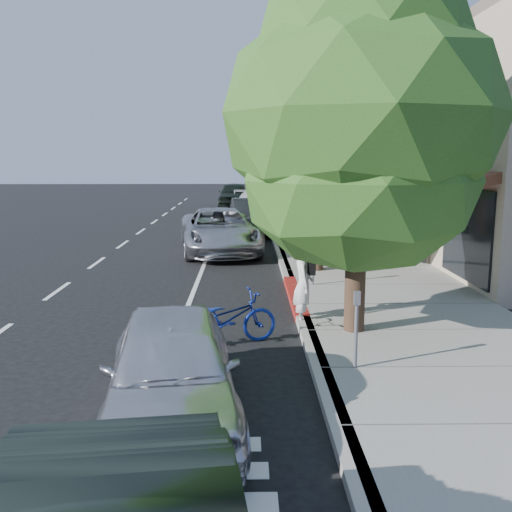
{
  "coord_description": "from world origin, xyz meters",
  "views": [
    {
      "loc": [
        -1.19,
        -12.73,
        3.52
      ],
      "look_at": [
        -0.99,
        -0.42,
        1.35
      ],
      "focal_mm": 40.0,
      "sensor_mm": 36.0,
      "label": 1
    }
  ],
  "objects_px": {
    "street_tree_3": "(289,138)",
    "pedestrian": "(302,215)",
    "street_tree_1": "(320,116)",
    "dark_sedan": "(251,216)",
    "street_tree_2": "(300,133)",
    "bicycle": "(227,319)",
    "cyclist": "(303,285)",
    "street_tree_4": "(282,132)",
    "white_pickup": "(261,210)",
    "dark_suv_far": "(234,194)",
    "silver_suv": "(220,231)",
    "near_car_a": "(172,368)",
    "street_tree_5": "(277,144)",
    "street_tree_0": "(360,121)"
  },
  "relations": [
    {
      "from": "street_tree_3",
      "to": "pedestrian",
      "type": "distance_m",
      "value": 5.36
    },
    {
      "from": "street_tree_1",
      "to": "dark_sedan",
      "type": "xyz_separation_m",
      "value": [
        -1.9,
        9.24,
        -3.85
      ]
    },
    {
      "from": "street_tree_2",
      "to": "street_tree_3",
      "type": "distance_m",
      "value": 6.0
    },
    {
      "from": "street_tree_1",
      "to": "bicycle",
      "type": "bearing_deg",
      "value": -111.06
    },
    {
      "from": "cyclist",
      "to": "pedestrian",
      "type": "xyz_separation_m",
      "value": [
        1.2,
        12.97,
        0.14
      ]
    },
    {
      "from": "street_tree_1",
      "to": "street_tree_4",
      "type": "distance_m",
      "value": 18.0
    },
    {
      "from": "white_pickup",
      "to": "dark_suv_far",
      "type": "height_order",
      "value": "white_pickup"
    },
    {
      "from": "dark_sedan",
      "to": "pedestrian",
      "type": "bearing_deg",
      "value": -37.22
    },
    {
      "from": "silver_suv",
      "to": "white_pickup",
      "type": "distance_m",
      "value": 7.26
    },
    {
      "from": "street_tree_1",
      "to": "bicycle",
      "type": "height_order",
      "value": "street_tree_1"
    },
    {
      "from": "street_tree_4",
      "to": "bicycle",
      "type": "xyz_separation_m",
      "value": [
        -2.47,
        -24.41,
        -4.41
      ]
    },
    {
      "from": "dark_sedan",
      "to": "near_car_a",
      "type": "bearing_deg",
      "value": -98.34
    },
    {
      "from": "dark_sedan",
      "to": "white_pickup",
      "type": "bearing_deg",
      "value": 70.04
    },
    {
      "from": "silver_suv",
      "to": "street_tree_4",
      "type": "bearing_deg",
      "value": 69.81
    },
    {
      "from": "street_tree_1",
      "to": "dark_suv_far",
      "type": "height_order",
      "value": "street_tree_1"
    },
    {
      "from": "cyclist",
      "to": "street_tree_1",
      "type": "bearing_deg",
      "value": -9.66
    },
    {
      "from": "silver_suv",
      "to": "near_car_a",
      "type": "relative_size",
      "value": 1.36
    },
    {
      "from": "street_tree_1",
      "to": "silver_suv",
      "type": "height_order",
      "value": "street_tree_1"
    },
    {
      "from": "street_tree_2",
      "to": "street_tree_5",
      "type": "distance_m",
      "value": 18.0
    },
    {
      "from": "dark_suv_far",
      "to": "near_car_a",
      "type": "bearing_deg",
      "value": -88.61
    },
    {
      "from": "white_pickup",
      "to": "street_tree_4",
      "type": "bearing_deg",
      "value": 72.16
    },
    {
      "from": "cyclist",
      "to": "near_car_a",
      "type": "bearing_deg",
      "value": 154.03
    },
    {
      "from": "white_pickup",
      "to": "dark_suv_far",
      "type": "xyz_separation_m",
      "value": [
        -1.62,
        12.32,
        -0.05
      ]
    },
    {
      "from": "dark_sedan",
      "to": "dark_suv_far",
      "type": "distance_m",
      "value": 14.18
    },
    {
      "from": "street_tree_2",
      "to": "dark_suv_far",
      "type": "distance_m",
      "value": 18.0
    },
    {
      "from": "silver_suv",
      "to": "dark_suv_far",
      "type": "relative_size",
      "value": 1.17
    },
    {
      "from": "street_tree_0",
      "to": "bicycle",
      "type": "height_order",
      "value": "street_tree_0"
    },
    {
      "from": "street_tree_5",
      "to": "cyclist",
      "type": "xyz_separation_m",
      "value": [
        -0.92,
        -29.12,
        -3.46
      ]
    },
    {
      "from": "street_tree_4",
      "to": "white_pickup",
      "type": "distance_m",
      "value": 8.14
    },
    {
      "from": "street_tree_5",
      "to": "pedestrian",
      "type": "xyz_separation_m",
      "value": [
        0.28,
        -16.15,
        -3.32
      ]
    },
    {
      "from": "street_tree_1",
      "to": "near_car_a",
      "type": "distance_m",
      "value": 10.73
    },
    {
      "from": "bicycle",
      "to": "street_tree_0",
      "type": "bearing_deg",
      "value": -100.41
    },
    {
      "from": "street_tree_1",
      "to": "street_tree_2",
      "type": "distance_m",
      "value": 6.0
    },
    {
      "from": "cyclist",
      "to": "bicycle",
      "type": "distance_m",
      "value": 2.04
    },
    {
      "from": "white_pickup",
      "to": "street_tree_0",
      "type": "bearing_deg",
      "value": -91.74
    },
    {
      "from": "street_tree_3",
      "to": "near_car_a",
      "type": "xyz_separation_m",
      "value": [
        -3.1,
        -21.5,
        -3.65
      ]
    },
    {
      "from": "silver_suv",
      "to": "white_pickup",
      "type": "xyz_separation_m",
      "value": [
        1.7,
        7.06,
        0.09
      ]
    },
    {
      "from": "street_tree_0",
      "to": "dark_sedan",
      "type": "bearing_deg",
      "value": 97.1
    },
    {
      "from": "white_pickup",
      "to": "near_car_a",
      "type": "xyz_separation_m",
      "value": [
        -1.7,
        -20.56,
        -0.17
      ]
    },
    {
      "from": "street_tree_3",
      "to": "silver_suv",
      "type": "distance_m",
      "value": 9.29
    },
    {
      "from": "white_pickup",
      "to": "near_car_a",
      "type": "relative_size",
      "value": 1.44
    },
    {
      "from": "street_tree_5",
      "to": "dark_sedan",
      "type": "xyz_separation_m",
      "value": [
        -1.9,
        -14.76,
        -3.53
      ]
    },
    {
      "from": "street_tree_5",
      "to": "cyclist",
      "type": "distance_m",
      "value": 29.34
    },
    {
      "from": "street_tree_5",
      "to": "street_tree_0",
      "type": "bearing_deg",
      "value": -90.0
    },
    {
      "from": "street_tree_5",
      "to": "dark_suv_far",
      "type": "relative_size",
      "value": 1.45
    },
    {
      "from": "dark_sedan",
      "to": "dark_suv_far",
      "type": "height_order",
      "value": "dark_suv_far"
    },
    {
      "from": "silver_suv",
      "to": "street_tree_2",
      "type": "bearing_deg",
      "value": 25.12
    },
    {
      "from": "street_tree_2",
      "to": "street_tree_5",
      "type": "xyz_separation_m",
      "value": [
        0.0,
        18.0,
        -0.09
      ]
    },
    {
      "from": "silver_suv",
      "to": "pedestrian",
      "type": "height_order",
      "value": "pedestrian"
    },
    {
      "from": "pedestrian",
      "to": "white_pickup",
      "type": "bearing_deg",
      "value": -66.23
    }
  ]
}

